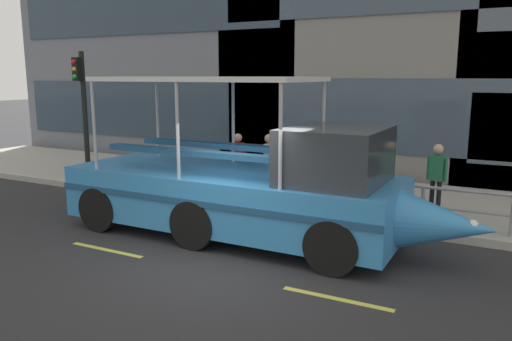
# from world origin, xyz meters

# --- Properties ---
(ground_plane) EXTENTS (120.00, 120.00, 0.00)m
(ground_plane) POSITION_xyz_m (0.00, 0.00, 0.00)
(ground_plane) COLOR #2B2B2D
(sidewalk) EXTENTS (32.00, 4.80, 0.18)m
(sidewalk) POSITION_xyz_m (0.00, 5.60, 0.09)
(sidewalk) COLOR #A8A59E
(sidewalk) RESTS_ON ground_plane
(curb_edge) EXTENTS (32.00, 0.18, 0.18)m
(curb_edge) POSITION_xyz_m (0.00, 3.11, 0.09)
(curb_edge) COLOR #B2ADA3
(curb_edge) RESTS_ON ground_plane
(lane_centreline) EXTENTS (25.80, 0.12, 0.01)m
(lane_centreline) POSITION_xyz_m (-0.00, -0.67, 0.00)
(lane_centreline) COLOR #DBD64C
(lane_centreline) RESTS_ON ground_plane
(curb_guardrail) EXTENTS (10.74, 0.09, 0.89)m
(curb_guardrail) POSITION_xyz_m (-0.60, 3.45, 0.78)
(curb_guardrail) COLOR gray
(curb_guardrail) RESTS_ON sidewalk
(traffic_light_pole) EXTENTS (0.24, 0.46, 4.00)m
(traffic_light_pole) POSITION_xyz_m (-7.56, 3.81, 2.61)
(traffic_light_pole) COLOR black
(traffic_light_pole) RESTS_ON sidewalk
(duck_tour_boat) EXTENTS (9.07, 2.55, 3.41)m
(duck_tour_boat) POSITION_xyz_m (-0.21, 1.36, 1.07)
(duck_tour_boat) COLOR #388CD1
(duck_tour_boat) RESTS_ON ground_plane
(pedestrian_near_bow) EXTENTS (0.48, 0.26, 1.70)m
(pedestrian_near_bow) POSITION_xyz_m (3.08, 4.36, 1.21)
(pedestrian_near_bow) COLOR black
(pedestrian_near_bow) RESTS_ON sidewalk
(pedestrian_mid_left) EXTENTS (0.24, 0.50, 1.73)m
(pedestrian_mid_left) POSITION_xyz_m (-1.18, 4.17, 1.22)
(pedestrian_mid_left) COLOR #1E2338
(pedestrian_mid_left) RESTS_ON sidewalk
(pedestrian_mid_right) EXTENTS (0.49, 0.23, 1.69)m
(pedestrian_mid_right) POSITION_xyz_m (-2.14, 4.17, 1.20)
(pedestrian_mid_right) COLOR black
(pedestrian_mid_right) RESTS_ON sidewalk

